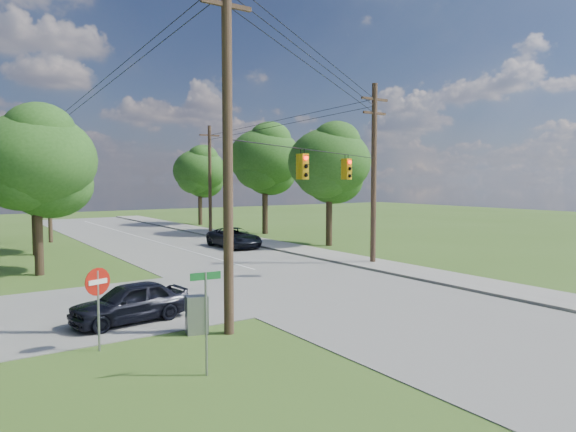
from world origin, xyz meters
TOP-DOWN VIEW (x-y plane):
  - ground at (0.00, 0.00)m, footprint 140.00×140.00m
  - main_road at (2.00, 5.00)m, footprint 10.00×100.00m
  - sidewalk_east at (8.70, 5.00)m, footprint 2.60×100.00m
  - pole_sw at (-4.60, 0.40)m, footprint 2.00×0.32m
  - pole_ne at (8.90, 8.00)m, footprint 2.00×0.32m
  - pole_north_e at (8.90, 30.00)m, footprint 2.00×0.32m
  - pole_north_w at (-5.00, 30.00)m, footprint 2.00×0.32m
  - power_lines at (1.50, 11.54)m, footprint 13.93×29.62m
  - traffic_signals at (2.55, 4.43)m, footprint 4.91×3.27m
  - tree_w_near at (-8.00, 15.00)m, footprint 6.00×6.00m
  - tree_w_mid at (-7.00, 23.00)m, footprint 6.40×6.40m
  - tree_e_near at (12.00, 16.00)m, footprint 6.20×6.20m
  - tree_e_mid at (12.50, 26.00)m, footprint 6.60×6.60m
  - tree_e_far at (11.50, 38.00)m, footprint 5.80×5.80m
  - car_cross_dark at (-6.83, 3.45)m, footprint 4.22×2.13m
  - car_main_north at (5.50, 18.91)m, footprint 2.42×5.16m
  - control_cabinet at (-5.45, 1.00)m, footprint 0.77×0.63m
  - do_not_enter_sign at (-8.48, 1.00)m, footprint 0.77×0.31m
  - street_name_sign at (-6.72, -2.44)m, footprint 0.79×0.12m

SIDE VIEW (x-z plane):
  - ground at x=0.00m, z-range 0.00..0.00m
  - main_road at x=2.00m, z-range 0.00..0.03m
  - sidewalk_east at x=8.70m, z-range 0.00..0.12m
  - control_cabinet at x=-5.45m, z-range 0.00..1.23m
  - car_cross_dark at x=-6.83m, z-range 0.03..1.41m
  - car_main_north at x=5.50m, z-range 0.03..1.46m
  - street_name_sign at x=-6.72m, z-range 0.36..3.00m
  - do_not_enter_sign at x=-8.48m, z-range 0.55..2.98m
  - pole_north_e at x=8.90m, z-range 0.13..10.13m
  - pole_north_w at x=-5.00m, z-range 0.13..10.13m
  - pole_ne at x=8.90m, z-range 0.22..10.72m
  - traffic_signals at x=2.55m, z-range 4.97..6.02m
  - tree_e_far at x=11.50m, z-range 1.76..10.08m
  - tree_w_near at x=-8.00m, z-range 1.72..10.12m
  - pole_sw at x=-4.60m, z-range 0.23..12.23m
  - tree_e_near at x=12.00m, z-range 1.85..10.66m
  - tree_w_mid at x=-7.00m, z-range 1.97..11.19m
  - tree_e_mid at x=12.50m, z-range 2.09..11.73m
  - power_lines at x=1.50m, z-range 6.69..11.62m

